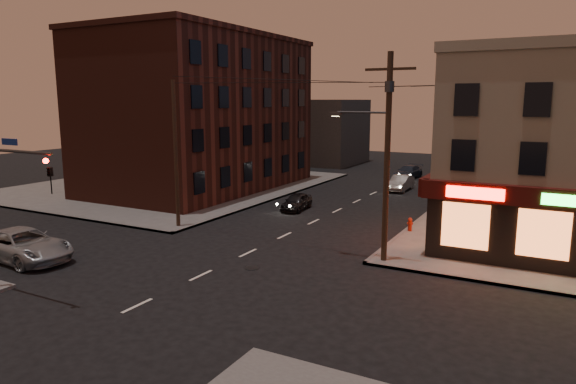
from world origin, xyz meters
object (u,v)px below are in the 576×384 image
Objects in this scene: sedan_near at (297,202)px; suv_cross at (23,245)px; sedan_mid at (401,183)px; fire_hydrant at (410,224)px; sedan_far at (408,172)px.

suv_cross is at bearing -116.49° from sedan_near.
sedan_mid is 4.99× the size of fire_hydrant.
sedan_far is at bearing -11.79° from suv_cross.
sedan_near is at bearing 163.26° from fire_hydrant.
suv_cross is at bearing -110.61° from sedan_mid.
sedan_far is at bearing 100.33° from sedan_mid.
sedan_near is 12.48m from sedan_mid.
suv_cross reaches higher than sedan_mid.
sedan_mid reaches higher than fire_hydrant.
sedan_near is 4.34× the size of fire_hydrant.
sedan_near is (6.53, 17.20, -0.18)m from suv_cross.
fire_hydrant is (4.76, -14.44, -0.08)m from sedan_mid.
suv_cross is 1.38× the size of sedan_mid.
sedan_mid is at bearing 108.25° from fire_hydrant.
fire_hydrant is at bearing -44.39° from suv_cross.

